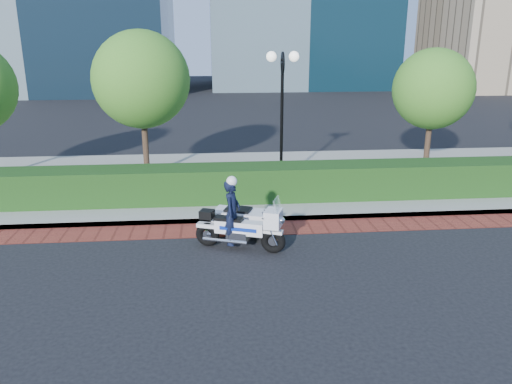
{
  "coord_description": "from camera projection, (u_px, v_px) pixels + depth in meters",
  "views": [
    {
      "loc": [
        -1.26,
        -10.53,
        4.67
      ],
      "look_at": [
        -0.17,
        1.48,
        1.0
      ],
      "focal_mm": 35.0,
      "sensor_mm": 36.0,
      "label": 1
    }
  ],
  "objects": [
    {
      "name": "ground",
      "position": [
        269.0,
        252.0,
        11.5
      ],
      "size": [
        120.0,
        120.0,
        0.0
      ],
      "primitive_type": "plane",
      "color": "black",
      "rests_on": "ground"
    },
    {
      "name": "police_motorcycle",
      "position": [
        240.0,
        220.0,
        11.78
      ],
      "size": [
        2.1,
        1.9,
        1.76
      ],
      "rotation": [
        0.0,
        0.0,
        -0.35
      ],
      "color": "black",
      "rests_on": "ground"
    },
    {
      "name": "lamppost",
      "position": [
        282.0,
        97.0,
        15.68
      ],
      "size": [
        1.02,
        0.7,
        4.21
      ],
      "color": "black",
      "rests_on": "sidewalk"
    },
    {
      "name": "hedge_main",
      "position": [
        255.0,
        182.0,
        14.74
      ],
      "size": [
        18.0,
        1.2,
        1.0
      ],
      "primitive_type": "cube",
      "color": "black",
      "rests_on": "sidewalk"
    },
    {
      "name": "brick_strip",
      "position": [
        262.0,
        228.0,
        12.93
      ],
      "size": [
        60.0,
        1.0,
        0.01
      ],
      "primitive_type": "cube",
      "color": "maroon",
      "rests_on": "ground"
    },
    {
      "name": "tree_b",
      "position": [
        141.0,
        80.0,
        16.39
      ],
      "size": [
        3.2,
        3.2,
        4.89
      ],
      "color": "#332319",
      "rests_on": "sidewalk"
    },
    {
      "name": "sidewalk",
      "position": [
        249.0,
        180.0,
        17.2
      ],
      "size": [
        60.0,
        8.0,
        0.15
      ],
      "primitive_type": "cube",
      "color": "gray",
      "rests_on": "ground"
    },
    {
      "name": "tree_c",
      "position": [
        433.0,
        89.0,
        17.37
      ],
      "size": [
        2.8,
        2.8,
        4.3
      ],
      "color": "#332319",
      "rests_on": "sidewalk"
    }
  ]
}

